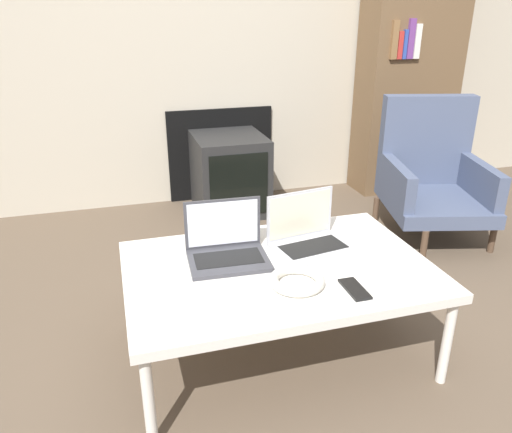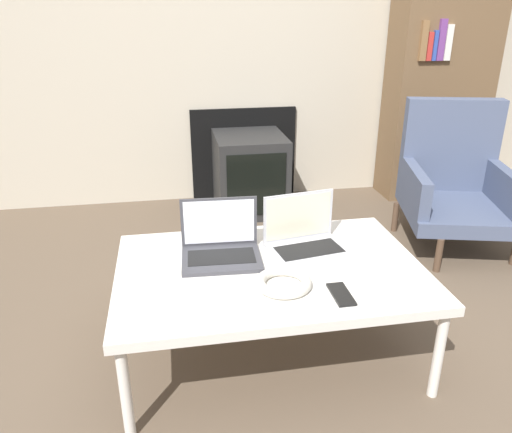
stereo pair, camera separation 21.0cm
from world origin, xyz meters
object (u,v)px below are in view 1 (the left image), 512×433
object	(u,v)px
laptop_left	(226,247)
phone	(355,289)
laptop_right	(308,236)
headphones	(297,280)
armchair	(431,172)
tv	(230,173)

from	to	relation	value
laptop_left	phone	world-z (taller)	laptop_left
laptop_right	headphones	xyz separation A→B (m)	(-0.15, -0.27, -0.03)
laptop_left	armchair	distance (m)	1.60
armchair	headphones	bearing A→B (deg)	-125.94
laptop_left	tv	world-z (taller)	laptop_left
tv	laptop_right	bearing A→B (deg)	-90.56
laptop_left	tv	xyz separation A→B (m)	(0.35, 1.42, -0.18)
laptop_left	laptop_right	xyz separation A→B (m)	(0.34, -0.00, 0.00)
laptop_left	headphones	bearing A→B (deg)	-52.24
phone	tv	size ratio (longest dim) A/B	0.28
laptop_right	phone	size ratio (longest dim) A/B	2.33
laptop_right	laptop_left	bearing A→B (deg)	170.56
laptop_right	tv	size ratio (longest dim) A/B	0.65
laptop_left	phone	xyz separation A→B (m)	(0.36, -0.36, -0.04)
phone	tv	bearing A→B (deg)	90.44
headphones	armchair	bearing A→B (deg)	39.44
laptop_left	armchair	bearing A→B (deg)	30.69
laptop_right	phone	xyz separation A→B (m)	(0.03, -0.36, -0.04)
laptop_left	armchair	size ratio (longest dim) A/B	0.39
headphones	laptop_right	bearing A→B (deg)	60.81
laptop_left	armchair	xyz separation A→B (m)	(1.42, 0.74, -0.06)
phone	armchair	distance (m)	1.52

